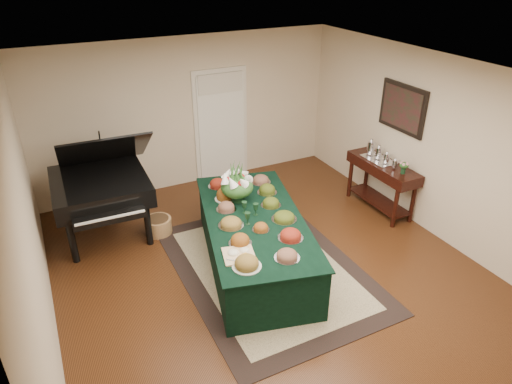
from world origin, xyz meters
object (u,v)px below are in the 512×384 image
grand_piano (101,186)px  floral_centerpiece (237,183)px  buffet_table (254,241)px  mahogany_sideboard (382,173)px

grand_piano → floral_centerpiece: bearing=-35.1°
buffet_table → mahogany_sideboard: size_ratio=2.14×
floral_centerpiece → mahogany_sideboard: floral_centerpiece is taller
grand_piano → mahogany_sideboard: 4.48m
buffet_table → floral_centerpiece: size_ratio=6.15×
floral_centerpiece → grand_piano: grand_piano is taller
buffet_table → mahogany_sideboard: (2.60, 0.46, 0.28)m
buffet_table → mahogany_sideboard: mahogany_sideboard is taller
buffet_table → floral_centerpiece: floral_centerpiece is taller
floral_centerpiece → mahogany_sideboard: 2.64m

